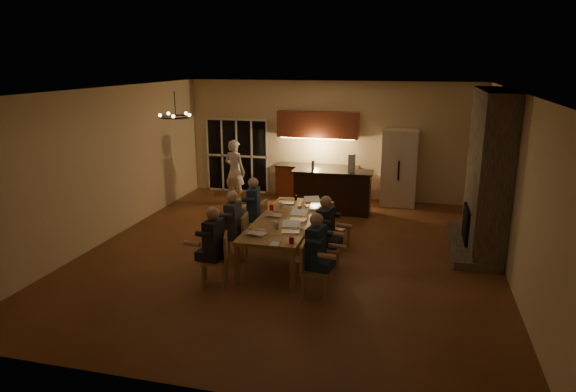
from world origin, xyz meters
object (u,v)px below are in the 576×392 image
at_px(person_right_near, 316,254).
at_px(mug_mid, 300,208).
at_px(standing_person, 235,171).
at_px(redcup_near, 291,240).
at_px(chair_left_mid, 235,237).
at_px(mug_front, 275,223).
at_px(laptop_a, 257,228).
at_px(bar_bottle, 313,165).
at_px(dining_table, 286,237).
at_px(plate_left, 260,231).
at_px(person_left_far, 254,210).
at_px(plate_far, 314,209).
at_px(person_right_mid, 325,232).
at_px(chair_left_near, 214,259).
at_px(can_silver, 277,226).
at_px(bar_island, 332,192).
at_px(can_cola, 296,198).
at_px(redcup_mid, 271,207).
at_px(chandelier, 176,117).
at_px(bar_blender, 352,163).
at_px(mug_back, 281,205).
at_px(refrigerator, 399,168).
at_px(person_left_mid, 233,226).
at_px(laptop_d, 298,215).
at_px(chair_right_far, 337,226).
at_px(plate_near, 295,228).
at_px(chair_left_far, 255,221).
at_px(laptop_c, 274,210).
at_px(laptop_b, 291,226).
at_px(chair_right_mid, 327,247).
at_px(person_left_near, 214,246).
at_px(laptop_f, 313,201).
at_px(chair_right_near, 315,270).

xyz_separation_m(person_right_near, mug_mid, (-0.77, 2.14, 0.11)).
relative_size(standing_person, redcup_near, 14.19).
bearing_deg(chair_left_mid, mug_front, 80.63).
relative_size(laptop_a, mug_front, 3.20).
bearing_deg(bar_bottle, dining_table, -88.23).
height_order(mug_mid, plate_left, mug_mid).
bearing_deg(person_left_far, plate_far, 89.03).
bearing_deg(person_right_near, person_right_mid, 12.47).
relative_size(chair_left_near, can_silver, 7.42).
bearing_deg(plate_left, bar_island, 80.51).
xyz_separation_m(person_right_near, can_cola, (-1.02, 2.88, 0.12)).
xyz_separation_m(chair_left_mid, redcup_mid, (0.47, 0.91, 0.37)).
distance_m(dining_table, mug_front, 0.67).
relative_size(chandelier, bar_blender, 1.31).
xyz_separation_m(mug_back, can_silver, (0.31, -1.42, 0.01)).
distance_m(dining_table, mug_back, 0.90).
relative_size(refrigerator, standing_person, 1.17).
relative_size(person_left_mid, redcup_mid, 11.50).
height_order(chair_left_mid, plate_left, chair_left_mid).
bearing_deg(laptop_d, can_cola, 108.25).
bearing_deg(laptop_a, dining_table, -90.25).
xyz_separation_m(laptop_d, bar_bottle, (-0.34, 3.08, 0.34)).
bearing_deg(person_right_mid, chair_right_far, 8.46).
relative_size(chair_right_far, plate_near, 3.46).
distance_m(mug_mid, bar_blender, 2.59).
relative_size(chair_left_far, laptop_c, 2.78).
xyz_separation_m(laptop_b, plate_far, (0.12, 1.53, -0.10)).
bearing_deg(chandelier, plate_left, -3.62).
bearing_deg(person_left_mid, standing_person, -162.03).
height_order(laptop_a, plate_far, laptop_a).
bearing_deg(plate_left, chair_left_near, -128.77).
bearing_deg(mug_mid, mug_back, 162.28).
bearing_deg(chandelier, plate_far, 34.19).
xyz_separation_m(plate_near, bar_blender, (0.55, 3.58, 0.54)).
distance_m(chair_right_mid, chandelier, 3.60).
distance_m(chair_right_mid, person_left_near, 2.07).
bearing_deg(standing_person, laptop_a, 132.54).
distance_m(bar_island, chair_right_mid, 3.70).
bearing_deg(redcup_mid, mug_front, -70.26).
xyz_separation_m(laptop_f, bar_blender, (0.54, 2.04, 0.44)).
xyz_separation_m(person_left_mid, mug_front, (0.82, 0.03, 0.11)).
relative_size(mug_front, can_silver, 0.83).
distance_m(chair_right_mid, mug_mid, 1.45).
relative_size(chair_left_far, can_silver, 7.42).
bearing_deg(person_right_near, dining_table, 40.50).
bearing_deg(laptop_b, refrigerator, 61.46).
height_order(chair_right_near, person_right_near, person_right_near).
height_order(refrigerator, laptop_c, refrigerator).
relative_size(person_left_mid, redcup_near, 11.50).
relative_size(mug_mid, can_silver, 0.83).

